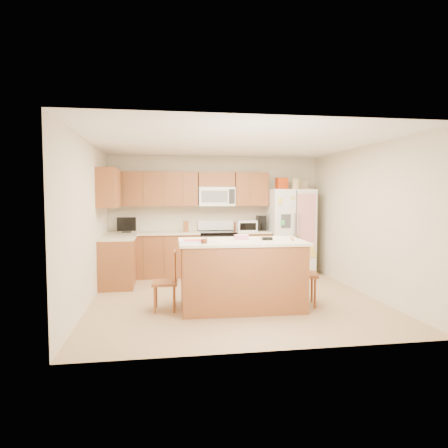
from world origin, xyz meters
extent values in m
plane|color=#9A7D63|center=(0.00, 0.00, 0.00)|extent=(4.50, 4.50, 0.00)
cube|color=beige|center=(0.00, 2.25, 1.25)|extent=(4.50, 0.10, 2.50)
cube|color=beige|center=(0.00, -2.25, 1.25)|extent=(4.50, 0.10, 2.50)
cube|color=beige|center=(-2.25, 0.00, 1.25)|extent=(0.10, 4.50, 2.50)
cube|color=beige|center=(2.25, 0.00, 1.25)|extent=(0.10, 4.50, 2.50)
cube|color=white|center=(0.00, 0.00, 2.50)|extent=(4.50, 4.50, 0.04)
cube|color=brown|center=(-1.31, 1.95, 0.44)|extent=(1.87, 0.60, 0.88)
cube|color=brown|center=(0.74, 1.95, 0.44)|extent=(0.72, 0.60, 0.88)
cube|color=brown|center=(-1.95, 1.17, 0.44)|extent=(0.60, 0.95, 0.88)
cube|color=beige|center=(-1.31, 1.94, 0.90)|extent=(1.87, 0.64, 0.04)
cube|color=beige|center=(0.74, 1.94, 0.90)|extent=(0.72, 0.64, 0.04)
cube|color=beige|center=(-1.94, 1.17, 0.90)|extent=(0.64, 0.95, 0.04)
cube|color=brown|center=(-1.32, 2.08, 1.80)|extent=(1.85, 0.33, 0.70)
cube|color=brown|center=(0.75, 2.08, 1.80)|extent=(0.70, 0.33, 0.70)
cube|color=brown|center=(0.00, 2.08, 2.00)|extent=(0.76, 0.33, 0.29)
cube|color=brown|center=(-2.08, 1.17, 1.80)|extent=(0.33, 0.95, 0.70)
cube|color=brown|center=(-1.90, 1.92, 1.80)|extent=(0.02, 0.01, 0.66)
cube|color=brown|center=(-1.90, 1.65, 0.44)|extent=(0.02, 0.01, 0.84)
cube|color=brown|center=(-1.50, 1.92, 1.80)|extent=(0.02, 0.01, 0.66)
cube|color=brown|center=(-1.50, 1.65, 0.44)|extent=(0.02, 0.01, 0.84)
cube|color=brown|center=(-1.10, 1.92, 1.80)|extent=(0.02, 0.01, 0.66)
cube|color=brown|center=(-1.10, 1.65, 0.44)|extent=(0.02, 0.01, 0.84)
cube|color=brown|center=(-0.70, 1.92, 1.80)|extent=(0.01, 0.01, 0.66)
cube|color=brown|center=(-0.70, 1.65, 0.44)|extent=(0.01, 0.01, 0.84)
cube|color=brown|center=(0.70, 1.92, 1.80)|extent=(0.01, 0.01, 0.66)
cube|color=brown|center=(0.70, 1.65, 0.44)|extent=(0.01, 0.01, 0.84)
cube|color=white|center=(0.00, 2.06, 1.65)|extent=(0.76, 0.38, 0.40)
cube|color=slate|center=(-0.06, 1.86, 1.65)|extent=(0.54, 0.01, 0.24)
cube|color=#262626|center=(0.30, 1.86, 1.65)|extent=(0.12, 0.01, 0.30)
cube|color=brown|center=(-0.65, 1.95, 1.03)|extent=(0.10, 0.14, 0.22)
cube|color=black|center=(-1.85, 1.97, 0.93)|extent=(0.18, 0.12, 0.02)
cube|color=black|center=(-1.85, 1.97, 1.09)|extent=(0.38, 0.03, 0.28)
cube|color=#B64014|center=(0.58, 2.03, 1.01)|extent=(0.35, 0.22, 0.18)
cube|color=white|center=(0.60, 1.80, 1.04)|extent=(0.40, 0.28, 0.23)
cube|color=black|center=(0.60, 1.66, 1.04)|extent=(0.34, 0.01, 0.15)
cube|color=black|center=(0.96, 2.00, 1.08)|extent=(0.18, 0.22, 0.32)
cylinder|color=black|center=(0.96, 1.93, 1.01)|extent=(0.12, 0.12, 0.12)
cube|color=black|center=(0.00, 1.93, 0.44)|extent=(0.76, 0.64, 0.88)
cube|color=black|center=(0.00, 1.60, 0.42)|extent=(0.68, 0.01, 0.42)
cube|color=black|center=(0.00, 1.93, 0.91)|extent=(0.76, 0.64, 0.03)
cube|color=white|center=(0.00, 2.19, 1.03)|extent=(0.76, 0.10, 0.20)
cube|color=white|center=(1.57, 1.88, 0.90)|extent=(0.90, 0.75, 1.80)
cube|color=#4C4C4C|center=(1.57, 1.49, 0.90)|extent=(0.02, 0.01, 1.75)
cube|color=silver|center=(1.52, 1.47, 1.05)|extent=(0.02, 0.03, 0.55)
cube|color=silver|center=(1.62, 1.47, 1.05)|extent=(0.02, 0.03, 0.55)
cube|color=#3F3F44|center=(1.35, 1.49, 1.15)|extent=(0.20, 0.01, 0.28)
cube|color=#D84C59|center=(1.77, 1.49, 1.05)|extent=(0.42, 0.01, 1.30)
cube|color=#A93008|center=(1.37, 1.88, 1.92)|extent=(0.22, 0.22, 0.24)
cylinder|color=tan|center=(1.67, 1.82, 1.91)|extent=(0.18, 0.18, 0.22)
cube|color=tan|center=(1.85, 1.96, 1.89)|extent=(0.18, 0.20, 0.18)
cube|color=brown|center=(0.02, -0.54, 0.48)|extent=(1.79, 1.04, 0.97)
cube|color=beige|center=(0.02, -0.54, 0.99)|extent=(1.87, 1.12, 0.04)
cylinder|color=#A93008|center=(-0.56, -0.83, 1.04)|extent=(0.08, 0.08, 0.06)
cylinder|color=white|center=(-0.56, -0.83, 1.05)|extent=(0.09, 0.09, 0.09)
cube|color=#DBA0BA|center=(0.04, -0.44, 1.04)|extent=(0.20, 0.16, 0.07)
cube|color=black|center=(0.40, -0.56, 1.03)|extent=(0.15, 0.12, 0.04)
cube|color=white|center=(-0.74, -0.70, 1.02)|extent=(0.31, 0.25, 0.02)
cube|color=#D84C4C|center=(-0.70, -0.62, 1.03)|extent=(0.27, 0.21, 0.01)
cylinder|color=white|center=(-0.31, -0.82, 1.01)|extent=(0.14, 0.05, 0.01)
cube|color=brown|center=(-1.11, -0.53, 0.40)|extent=(0.38, 0.40, 0.04)
cylinder|color=brown|center=(-1.24, -0.37, 0.19)|extent=(0.03, 0.03, 0.38)
cylinder|color=brown|center=(-1.25, -0.67, 0.19)|extent=(0.03, 0.03, 0.38)
cylinder|color=brown|center=(-0.97, -0.38, 0.19)|extent=(0.03, 0.03, 0.38)
cylinder|color=brown|center=(-0.98, -0.69, 0.19)|extent=(0.03, 0.03, 0.38)
cylinder|color=brown|center=(-0.95, -0.40, 0.64)|extent=(0.02, 0.02, 0.43)
cylinder|color=brown|center=(-0.95, -0.47, 0.64)|extent=(0.02, 0.02, 0.43)
cylinder|color=brown|center=(-0.96, -0.53, 0.64)|extent=(0.02, 0.02, 0.43)
cylinder|color=brown|center=(-0.96, -0.60, 0.64)|extent=(0.02, 0.02, 0.43)
cylinder|color=brown|center=(-0.96, -0.67, 0.64)|extent=(0.02, 0.02, 0.43)
cube|color=brown|center=(-0.96, -0.53, 0.85)|extent=(0.06, 0.36, 0.04)
cube|color=brown|center=(0.09, 0.24, 0.43)|extent=(0.51, 0.49, 0.04)
cylinder|color=brown|center=(0.19, 0.43, 0.20)|extent=(0.03, 0.03, 0.41)
cylinder|color=brown|center=(-0.11, 0.32, 0.20)|extent=(0.03, 0.03, 0.41)
cylinder|color=brown|center=(0.29, 0.17, 0.20)|extent=(0.03, 0.03, 0.41)
cylinder|color=brown|center=(-0.01, 0.05, 0.20)|extent=(0.03, 0.03, 0.41)
cylinder|color=brown|center=(0.28, 0.14, 0.67)|extent=(0.02, 0.02, 0.45)
cylinder|color=brown|center=(0.22, 0.12, 0.67)|extent=(0.02, 0.02, 0.45)
cylinder|color=brown|center=(0.15, 0.09, 0.67)|extent=(0.02, 0.02, 0.45)
cylinder|color=brown|center=(0.08, 0.07, 0.67)|extent=(0.02, 0.02, 0.45)
cylinder|color=brown|center=(0.02, 0.04, 0.67)|extent=(0.02, 0.02, 0.45)
cube|color=brown|center=(0.15, 0.09, 0.90)|extent=(0.37, 0.17, 0.05)
cube|color=brown|center=(0.98, -0.55, 0.47)|extent=(0.51, 0.53, 0.05)
cylinder|color=brown|center=(1.09, -0.76, 0.22)|extent=(0.04, 0.04, 0.45)
cylinder|color=brown|center=(1.17, -0.42, 0.22)|extent=(0.04, 0.04, 0.45)
cylinder|color=brown|center=(0.79, -0.68, 0.22)|extent=(0.04, 0.04, 0.45)
cylinder|color=brown|center=(0.87, -0.34, 0.22)|extent=(0.04, 0.04, 0.45)
cylinder|color=brown|center=(0.77, -0.66, 0.74)|extent=(0.02, 0.02, 0.50)
cylinder|color=brown|center=(0.79, -0.58, 0.74)|extent=(0.02, 0.02, 0.50)
cylinder|color=brown|center=(0.81, -0.51, 0.74)|extent=(0.02, 0.02, 0.50)
cylinder|color=brown|center=(0.83, -0.43, 0.74)|extent=(0.02, 0.02, 0.50)
cylinder|color=brown|center=(0.85, -0.35, 0.74)|extent=(0.02, 0.02, 0.50)
cube|color=brown|center=(0.81, -0.51, 0.99)|extent=(0.14, 0.41, 0.05)
camera|label=1|loc=(-1.14, -6.29, 1.67)|focal=32.00mm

